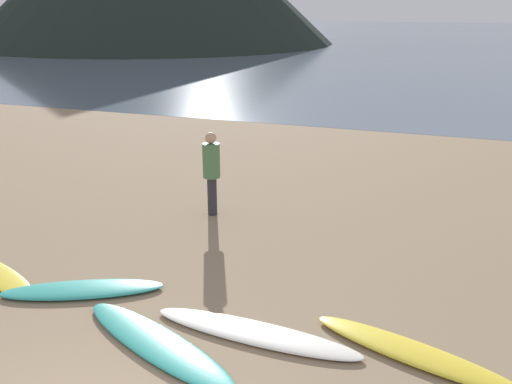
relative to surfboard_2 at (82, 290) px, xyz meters
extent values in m
cube|color=#8C7559|center=(1.78, 7.04, -0.15)|extent=(120.00, 120.00, 0.20)
cube|color=slate|center=(1.78, 61.76, -0.05)|extent=(140.00, 100.00, 0.01)
ellipsoid|color=teal|center=(0.00, 0.00, 0.00)|extent=(2.24, 1.49, 0.09)
ellipsoid|color=teal|center=(1.61, -0.80, 0.00)|extent=(2.62, 1.57, 0.08)
ellipsoid|color=silver|center=(2.62, -0.20, -0.01)|extent=(2.70, 0.68, 0.08)
ellipsoid|color=yellow|center=(4.46, 0.01, 0.00)|extent=(2.52, 1.22, 0.09)
cylinder|color=#2D2D38|center=(0.47, 3.40, 0.32)|extent=(0.18, 0.18, 0.74)
cylinder|color=#4C7A4C|center=(0.47, 3.40, 1.01)|extent=(0.32, 0.32, 0.64)
sphere|color=tan|center=(0.47, 3.40, 1.44)|extent=(0.21, 0.21, 0.21)
camera|label=1|loc=(4.63, -5.80, 3.80)|focal=39.80mm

